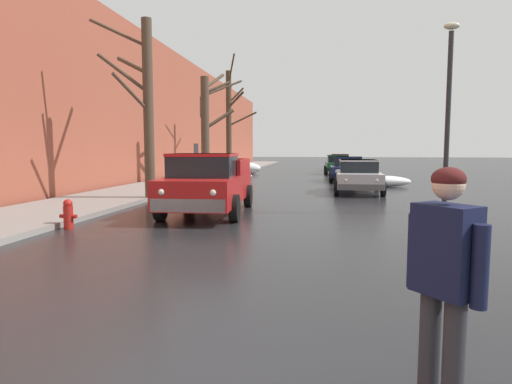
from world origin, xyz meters
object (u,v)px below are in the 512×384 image
sedan_maroon_queued_behind_truck (340,162)px  bare_tree_mid_block (207,126)px  street_lamp_post (448,107)px  pickup_truck_red_approaching_near_lane (208,184)px  fire_hydrant (68,214)px  bare_tree_second_along_sidewalk (145,105)px  pedestrian_with_coffee (445,270)px  sedan_green_parked_far_down_block (337,164)px  bare_tree_far_down_block (230,121)px  sedan_darkblue_parked_kerbside_mid (348,168)px  sedan_silver_parked_kerbside_close (358,175)px

sedan_maroon_queued_behind_truck → bare_tree_mid_block: bearing=-114.9°
bare_tree_mid_block → street_lamp_post: 13.40m
pickup_truck_red_approaching_near_lane → fire_hydrant: bearing=-132.4°
bare_tree_second_along_sidewalk → pickup_truck_red_approaching_near_lane: bare_tree_second_along_sidewalk is taller
sedan_maroon_queued_behind_truck → pedestrian_with_coffee: pedestrian_with_coffee is taller
bare_tree_second_along_sidewalk → sedan_green_parked_far_down_block: (7.33, 18.22, -2.69)m
bare_tree_second_along_sidewalk → pickup_truck_red_approaching_near_lane: size_ratio=1.26×
pickup_truck_red_approaching_near_lane → street_lamp_post: street_lamp_post is taller
bare_tree_second_along_sidewalk → fire_hydrant: 6.41m
sedan_green_parked_far_down_block → pedestrian_with_coffee: 30.09m
sedan_green_parked_far_down_block → sedan_maroon_queued_behind_truck: bearing=85.9°
bare_tree_far_down_block → street_lamp_post: size_ratio=1.42×
sedan_maroon_queued_behind_truck → pedestrian_with_coffee: 35.87m
sedan_maroon_queued_behind_truck → bare_tree_far_down_block: bearing=-126.0°
bare_tree_far_down_block → bare_tree_mid_block: bearing=-89.8°
bare_tree_far_down_block → sedan_darkblue_parked_kerbside_mid: 8.51m
bare_tree_mid_block → pedestrian_with_coffee: 20.88m
pedestrian_with_coffee → fire_hydrant: 9.24m
sedan_darkblue_parked_kerbside_mid → fire_hydrant: size_ratio=6.28×
sedan_silver_parked_kerbside_close → sedan_darkblue_parked_kerbside_mid: same height
sedan_darkblue_parked_kerbside_mid → pedestrian_with_coffee: size_ratio=2.53×
sedan_maroon_queued_behind_truck → fire_hydrant: sedan_maroon_queued_behind_truck is taller
bare_tree_mid_block → sedan_maroon_queued_behind_truck: size_ratio=1.48×
bare_tree_far_down_block → sedan_green_parked_far_down_block: bearing=33.2°
sedan_green_parked_far_down_block → fire_hydrant: (-6.98, -23.83, -0.39)m
pedestrian_with_coffee → fire_hydrant: (-6.77, 6.25, -0.68)m
fire_hydrant → sedan_maroon_queued_behind_truck: bearing=76.0°
bare_tree_mid_block → sedan_silver_parked_kerbside_close: bearing=-24.8°
fire_hydrant → bare_tree_second_along_sidewalk: bearing=93.6°
bare_tree_mid_block → street_lamp_post: (9.63, -9.31, -0.04)m
sedan_darkblue_parked_kerbside_mid → sedan_silver_parked_kerbside_close: bearing=-89.8°
pickup_truck_red_approaching_near_lane → sedan_darkblue_parked_kerbside_mid: 14.61m
bare_tree_second_along_sidewalk → bare_tree_mid_block: size_ratio=1.05×
pedestrian_with_coffee → fire_hydrant: bearing=137.3°
bare_tree_far_down_block → street_lamp_post: 17.96m
sedan_maroon_queued_behind_truck → pedestrian_with_coffee: bearing=-91.0°
sedan_maroon_queued_behind_truck → street_lamp_post: size_ratio=0.76×
bare_tree_far_down_block → sedan_silver_parked_kerbside_close: (7.62, -9.33, -2.94)m
bare_tree_mid_block → bare_tree_far_down_block: (-0.02, 5.82, 0.58)m
sedan_green_parked_far_down_block → street_lamp_post: (2.48, -19.81, 2.32)m
bare_tree_far_down_block → pickup_truck_red_approaching_near_lane: bearing=-80.2°
sedan_maroon_queued_behind_truck → fire_hydrant: (-7.39, -29.61, -0.39)m
sedan_green_parked_far_down_block → street_lamp_post: street_lamp_post is taller
pickup_truck_red_approaching_near_lane → sedan_darkblue_parked_kerbside_mid: size_ratio=1.15×
street_lamp_post → bare_tree_second_along_sidewalk: bearing=170.8°
sedan_silver_parked_kerbside_close → street_lamp_post: (2.04, -5.80, 2.32)m
sedan_green_parked_far_down_block → bare_tree_mid_block: bearing=-124.2°
bare_tree_second_along_sidewalk → street_lamp_post: (9.82, -1.59, -0.37)m
sedan_darkblue_parked_kerbside_mid → fire_hydrant: 18.26m
bare_tree_far_down_block → pickup_truck_red_approaching_near_lane: (2.82, -16.27, -2.82)m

